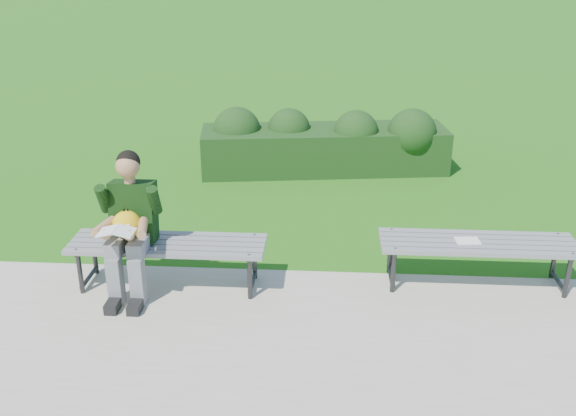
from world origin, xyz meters
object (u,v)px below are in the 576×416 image
(bench_left, at_px, (168,248))
(seated_boy, at_px, (130,221))
(bench_right, at_px, (478,247))
(paper_sheet, at_px, (468,241))
(hedge, at_px, (325,143))

(bench_left, xyz_separation_m, seated_boy, (-0.30, -0.10, 0.30))
(seated_boy, bearing_deg, bench_right, 5.51)
(bench_left, bearing_deg, paper_sheet, 4.32)
(bench_right, bearing_deg, hedge, 114.24)
(bench_left, relative_size, seated_boy, 1.37)
(hedge, bearing_deg, bench_left, -112.07)
(hedge, relative_size, bench_right, 1.94)
(seated_boy, distance_m, paper_sheet, 3.08)
(hedge, height_order, seated_boy, seated_boy)
(hedge, distance_m, bench_left, 3.72)
(hedge, xyz_separation_m, paper_sheet, (1.36, -3.24, 0.07))
(bench_left, relative_size, bench_right, 1.00)
(hedge, xyz_separation_m, seated_boy, (-1.70, -3.55, 0.31))
(hedge, bearing_deg, paper_sheet, -67.25)
(bench_right, xyz_separation_m, seated_boy, (-3.16, -0.30, 0.30))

